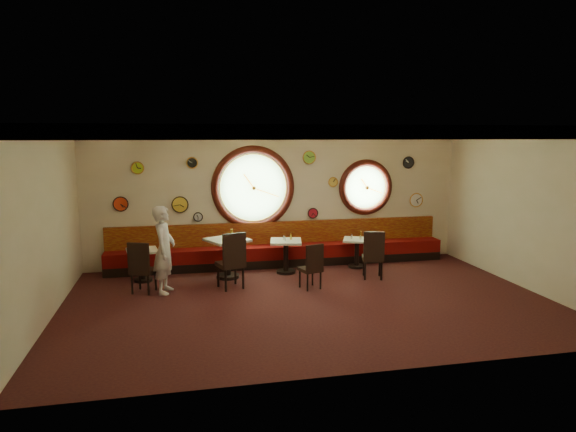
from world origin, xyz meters
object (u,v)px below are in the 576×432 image
object	(u,v)px
chair_b	(232,257)
waiter	(164,250)
condiment_a_bottle	(144,246)
condiment_b_bottle	(232,233)
table_a	(143,261)
table_d	(357,249)
table_c	(286,252)
condiment_c_salt	(284,238)
condiment_d_pepper	(361,237)
condiment_a_pepper	(144,248)
table_b	(227,253)
condiment_b_salt	(226,236)
chair_c	(312,263)
condiment_d_salt	(352,236)
chair_a	(141,264)
condiment_d_bottle	(361,235)
chair_d	(373,252)
condiment_c_pepper	(285,239)
condiment_c_bottle	(291,236)
condiment_a_salt	(139,248)
condiment_b_pepper	(231,236)

from	to	relation	value
chair_b	waiter	world-z (taller)	waiter
condiment_a_bottle	condiment_b_bottle	world-z (taller)	condiment_b_bottle
table_a	table_d	world-z (taller)	table_a
table_d	waiter	distance (m)	4.49
table_c	condiment_c_salt	distance (m)	0.33
condiment_d_pepper	condiment_a_bottle	size ratio (longest dim) A/B	0.68
table_d	condiment_a_pepper	size ratio (longest dim) A/B	7.49
table_b	condiment_d_pepper	xyz separation A→B (m)	(3.10, 0.19, 0.18)
table_a	condiment_c_salt	xyz separation A→B (m)	(3.07, 0.05, 0.37)
condiment_b_salt	condiment_a_pepper	world-z (taller)	condiment_b_salt
chair_c	condiment_d_salt	world-z (taller)	chair_c
chair_a	condiment_b_bottle	xyz separation A→B (m)	(1.87, 0.92, 0.37)
condiment_b_salt	condiment_c_salt	xyz separation A→B (m)	(1.31, 0.09, -0.11)
chair_a	condiment_b_bottle	world-z (taller)	condiment_b_bottle
condiment_a_pepper	condiment_d_bottle	distance (m)	4.89
chair_d	condiment_c_pepper	bearing A→B (deg)	170.47
chair_d	waiter	xyz separation A→B (m)	(-4.35, -0.03, 0.26)
condiment_c_bottle	condiment_c_pepper	bearing A→B (deg)	-140.80
table_b	condiment_c_bottle	xyz separation A→B (m)	(1.45, 0.18, 0.28)
chair_d	condiment_d_bottle	xyz separation A→B (m)	(0.09, 1.06, 0.16)
condiment_a_salt	condiment_a_bottle	distance (m)	0.11
condiment_d_bottle	condiment_c_pepper	bearing A→B (deg)	-172.62
condiment_a_pepper	condiment_d_pepper	distance (m)	4.85
table_a	chair_b	xyz separation A→B (m)	(1.81, -0.97, 0.23)
table_c	waiter	distance (m)	2.80
table_b	condiment_a_salt	xyz separation A→B (m)	(-1.85, 0.11, 0.19)
table_a	condiment_a_salt	xyz separation A→B (m)	(-0.06, -0.00, 0.30)
table_a	chair_a	size ratio (longest dim) A/B	1.12
condiment_b_pepper	condiment_b_bottle	size ratio (longest dim) A/B	0.62
chair_b	condiment_a_salt	bearing A→B (deg)	134.74
condiment_d_bottle	condiment_a_pepper	bearing A→B (deg)	-177.01
condiment_a_bottle	condiment_b_bottle	size ratio (longest dim) A/B	0.76
condiment_d_pepper	condiment_a_pepper	bearing A→B (deg)	-178.27
condiment_a_pepper	condiment_d_pepper	xyz separation A→B (m)	(4.85, 0.15, -0.01)
condiment_a_bottle	condiment_a_salt	bearing A→B (deg)	-157.43
chair_a	condiment_b_salt	world-z (taller)	chair_a
table_d	condiment_b_salt	world-z (taller)	condiment_b_salt
condiment_c_salt	condiment_b_bottle	xyz separation A→B (m)	(-1.17, -0.03, 0.16)
table_b	condiment_c_salt	size ratio (longest dim) A/B	10.42
chair_d	condiment_c_salt	size ratio (longest dim) A/B	6.50
table_c	condiment_a_bottle	size ratio (longest dim) A/B	5.81
chair_d	condiment_d_pepper	world-z (taller)	chair_d
condiment_a_salt	condiment_d_bottle	bearing A→B (deg)	2.08
chair_c	condiment_b_bottle	distance (m)	2.04
table_b	chair_d	xyz separation A→B (m)	(3.05, -0.77, 0.06)
chair_d	condiment_c_bottle	world-z (taller)	chair_d
chair_d	table_a	bearing A→B (deg)	-174.78
table_b	chair_b	xyz separation A→B (m)	(0.02, -0.85, 0.12)
condiment_b_pepper	table_c	bearing A→B (deg)	5.78
table_b	condiment_c_pepper	world-z (taller)	table_b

